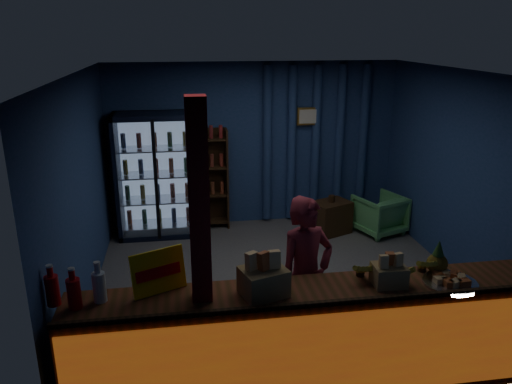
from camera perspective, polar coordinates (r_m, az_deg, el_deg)
The scene contains 18 objects.
ground at distance 6.44m, azimuth 2.78°, elevation -10.25°, with size 4.60×4.60×0.00m, color #515154.
room_walls at distance 5.86m, azimuth 3.01°, elevation 3.39°, with size 4.60×4.60×4.60m.
counter at distance 4.61m, azimuth 7.77°, elevation -16.07°, with size 4.40×0.57×0.99m.
support_post at distance 4.05m, azimuth -6.30°, elevation -7.64°, with size 0.16×0.16×2.60m, color maroon.
beverage_cooler at distance 7.77m, azimuth -11.26°, elevation 1.88°, with size 1.20×0.62×1.90m.
bottle_shelf at distance 7.95m, azimuth -5.04°, elevation 1.48°, with size 0.50×0.28×1.60m.
curtain_folds at distance 8.18m, azimuth 6.84°, elevation 5.55°, with size 1.74×0.14×2.50m.
framed_picture at distance 8.02m, azimuth 6.00°, elevation 8.60°, with size 0.36×0.04×0.28m.
shopkeeper at distance 4.86m, azimuth 5.70°, elevation -9.65°, with size 0.58×0.38×1.60m, color maroon.
green_chair at distance 8.04m, azimuth 13.90°, elevation -2.46°, with size 0.66×0.68×0.62m, color #5BB667.
side_table at distance 7.90m, azimuth 8.55°, elevation -2.85°, with size 0.68×0.60×0.61m.
yellow_sign at distance 4.27m, azimuth -11.09°, elevation -8.91°, with size 0.46×0.28×0.37m.
soda_bottles at distance 4.28m, azimuth -19.95°, elevation -10.36°, with size 0.47×0.19×0.35m.
snack_box_left at distance 4.18m, azimuth 0.87°, elevation -9.98°, with size 0.43×0.39×0.38m.
snack_box_centre at distance 4.49m, azimuth 14.96°, elevation -9.00°, with size 0.28×0.24×0.29m.
pastry_tray at distance 4.69m, azimuth 21.32°, elevation -9.50°, with size 0.47×0.47×0.08m.
banana_bunches at distance 4.63m, azimuth 15.66°, elevation -8.36°, with size 0.85×0.32×0.18m.
pineapple at distance 4.79m, azimuth 20.02°, elevation -7.37°, with size 0.18×0.18×0.32m.
Camera 1 is at (-1.17, -5.55, 3.04)m, focal length 35.00 mm.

